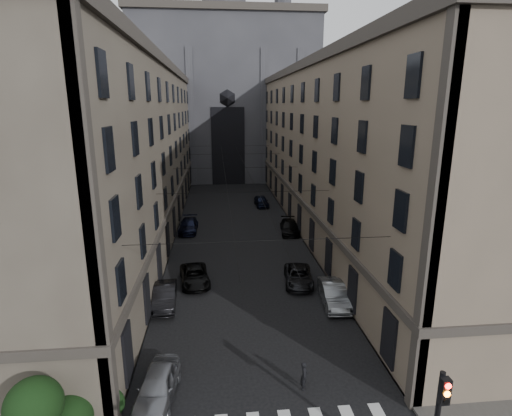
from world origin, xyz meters
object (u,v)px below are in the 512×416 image
object	(u,v)px
pedestrian	(304,376)
car_left_far	(188,226)
car_left_midnear	(165,296)
car_right_midnear	(298,276)
car_right_far	(261,201)
gothic_tower	(226,87)
car_right_near	(334,294)
car_left_near	(158,386)
car_left_midfar	(195,276)
car_right_midfar	(290,227)

from	to	relation	value
pedestrian	car_left_far	bearing A→B (deg)	32.62
car_left_midnear	car_right_midnear	distance (m)	10.85
car_right_far	gothic_tower	bearing A→B (deg)	95.23
car_left_midnear	car_right_near	bearing A→B (deg)	-7.71
car_right_far	car_right_near	bearing A→B (deg)	-89.41
car_left_near	car_left_midnear	bearing A→B (deg)	100.86
car_right_far	car_left_midfar	bearing A→B (deg)	-111.52
car_left_far	car_right_midnear	world-z (taller)	car_left_far
pedestrian	car_right_far	bearing A→B (deg)	13.87
car_left_far	car_right_near	size ratio (longest dim) A/B	1.04
car_left_midnear	car_right_midnear	world-z (taller)	car_left_midnear
gothic_tower	car_left_far	xyz separation A→B (m)	(-5.62, -39.42, -17.07)
car_left_near	car_left_midfar	world-z (taller)	car_left_near
car_right_near	car_right_far	size ratio (longest dim) A/B	1.10
car_left_midnear	car_right_far	bearing A→B (deg)	67.03
car_left_midfar	car_left_near	bearing A→B (deg)	-102.79
car_left_midnear	gothic_tower	bearing A→B (deg)	80.57
gothic_tower	car_left_near	world-z (taller)	gothic_tower
car_right_far	car_left_far	bearing A→B (deg)	-134.45
gothic_tower	car_right_near	size ratio (longest dim) A/B	12.01
gothic_tower	car_right_midfar	distance (m)	44.98
car_left_midnear	car_right_midfar	xyz separation A→B (m)	(12.22, 16.04, -0.04)
car_right_midnear	pedestrian	world-z (taller)	pedestrian
car_left_midnear	car_left_midfar	distance (m)	4.09
car_right_midfar	car_right_near	bearing A→B (deg)	-83.84
car_left_far	car_right_far	xyz separation A→B (m)	(9.82, 11.21, 0.02)
gothic_tower	car_right_midnear	world-z (taller)	gothic_tower
car_left_midnear	car_right_near	xyz separation A→B (m)	(12.40, -0.97, 0.04)
car_left_midfar	car_left_far	bearing A→B (deg)	87.94
car_left_far	car_right_midfar	xyz separation A→B (m)	(11.64, -1.75, -0.01)
car_left_midnear	car_right_near	size ratio (longest dim) A/B	0.95
car_right_midfar	car_right_far	world-z (taller)	car_right_far
car_right_midfar	car_left_midfar	bearing A→B (deg)	-123.79
car_left_far	pedestrian	world-z (taller)	pedestrian
car_left_midfar	car_left_midnear	bearing A→B (deg)	-127.00
car_right_near	pedestrian	xyz separation A→B (m)	(-4.13, -8.78, -0.02)
car_left_midnear	car_left_midfar	bearing A→B (deg)	57.51
car_left_midfar	car_right_midnear	bearing A→B (deg)	-13.68
car_left_far	car_right_midnear	bearing A→B (deg)	-54.94
car_left_near	car_right_midfar	bearing A→B (deg)	72.19
car_left_far	car_right_midfar	distance (m)	11.77
car_right_near	car_right_midnear	distance (m)	4.12
car_left_midfar	pedestrian	world-z (taller)	pedestrian
gothic_tower	car_left_midnear	xyz separation A→B (m)	(-6.20, -57.21, -17.04)
car_right_far	pedestrian	size ratio (longest dim) A/B	2.83
car_left_near	car_right_near	bearing A→B (deg)	43.20
car_left_midnear	car_right_near	world-z (taller)	car_right_near
pedestrian	gothic_tower	bearing A→B (deg)	18.79
car_right_midnear	car_left_near	bearing A→B (deg)	-121.07
car_left_near	car_right_midnear	xyz separation A→B (m)	(9.69, 12.44, -0.09)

